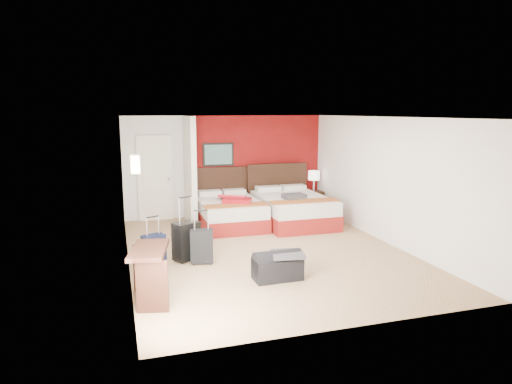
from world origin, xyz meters
name	(u,v)px	position (x,y,z in m)	size (l,w,h in m)	color
ground	(266,251)	(0.00, 0.00, 0.00)	(6.50, 6.50, 0.00)	tan
room_walls	(179,178)	(-1.40, 1.42, 1.26)	(5.02, 6.52, 2.50)	silver
red_accent_panel	(255,165)	(0.75, 3.23, 1.25)	(3.50, 0.04, 2.50)	maroon
partition_wall	(190,171)	(-1.00, 2.61, 1.25)	(0.12, 1.20, 2.50)	silver
entry_door	(155,178)	(-1.75, 3.20, 1.02)	(0.82, 0.06, 2.05)	silver
bed_left	(230,213)	(-0.19, 2.11, 0.29)	(1.37, 1.96, 0.59)	white
bed_right	(293,210)	(1.29, 1.89, 0.32)	(1.51, 2.16, 0.65)	white
red_suitcase_open	(235,199)	(-0.09, 2.01, 0.64)	(0.61, 0.85, 0.11)	#A10D18
jacket_bundle	(294,196)	(1.19, 1.59, 0.70)	(0.48, 0.38, 0.11)	#3C3D42
nightstand	(313,202)	(2.22, 2.82, 0.28)	(0.41, 0.41, 0.57)	#321E10
table_lamp	(314,181)	(2.22, 2.82, 0.83)	(0.30, 0.30, 0.53)	white
suitcase_black	(186,242)	(-1.51, -0.09, 0.33)	(0.44, 0.28, 0.67)	black
suitcase_charcoal	(202,247)	(-1.28, -0.33, 0.29)	(0.39, 0.24, 0.57)	black
suitcase_navy	(154,251)	(-2.09, -0.21, 0.26)	(0.37, 0.23, 0.51)	black
duffel_bag	(277,268)	(-0.29, -1.44, 0.19)	(0.75, 0.40, 0.38)	black
jacket_draped	(288,254)	(-0.14, -1.49, 0.41)	(0.49, 0.42, 0.07)	#3B3B40
desk	(150,275)	(-2.26, -1.71, 0.38)	(0.46, 0.92, 0.77)	#331811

